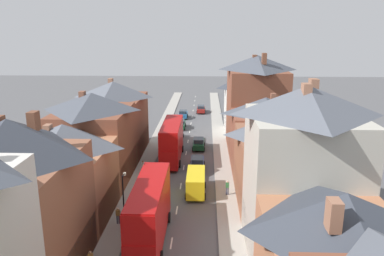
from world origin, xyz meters
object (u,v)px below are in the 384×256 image
(pedestrian_far_left, at_px, (143,166))
(street_lamp, at_px, (124,199))
(double_decker_bus_lead, at_px, (172,140))
(car_parked_left_b, at_px, (197,163))
(car_near_blue, at_px, (183,114))
(car_mid_white, at_px, (177,134))
(delivery_van, at_px, (196,182))
(car_parked_left_a, at_px, (201,109))
(car_far_grey, at_px, (180,124))
(pedestrian_mid_right, at_px, (227,187))
(pedestrian_mid_left, at_px, (118,215))
(car_mid_black, at_px, (199,143))
(double_decker_bus_mid_street, at_px, (150,211))
(car_near_silver, at_px, (147,197))

(pedestrian_far_left, height_order, street_lamp, street_lamp)
(double_decker_bus_lead, height_order, car_parked_left_b, double_decker_bus_lead)
(car_near_blue, relative_size, car_mid_white, 0.93)
(delivery_van, bearing_deg, car_parked_left_b, 90.00)
(car_parked_left_a, distance_m, car_far_grey, 14.15)
(car_near_blue, distance_m, pedestrian_mid_right, 37.49)
(pedestrian_mid_left, relative_size, street_lamp, 0.29)
(car_mid_white, height_order, car_far_grey, car_mid_white)
(car_mid_black, relative_size, car_parked_left_b, 0.91)
(double_decker_bus_lead, height_order, car_parked_left_a, double_decker_bus_lead)
(car_mid_white, xyz_separation_m, pedestrian_mid_left, (-3.39, -28.14, 0.18))
(pedestrian_mid_right, bearing_deg, delivery_van, 172.05)
(car_near_blue, xyz_separation_m, car_parked_left_a, (3.60, 5.43, -0.01))
(car_far_grey, bearing_deg, double_decker_bus_mid_street, -90.01)
(double_decker_bus_lead, distance_m, car_mid_black, 6.54)
(car_mid_black, relative_size, car_far_grey, 0.92)
(car_far_grey, xyz_separation_m, pedestrian_far_left, (-3.18, -22.56, 0.21))
(car_mid_white, bearing_deg, car_parked_left_b, -75.05)
(delivery_van, height_order, pedestrian_mid_right, delivery_van)
(double_decker_bus_lead, xyz_separation_m, pedestrian_mid_left, (-3.38, -18.17, -1.78))
(car_parked_left_b, relative_size, delivery_van, 0.87)
(car_parked_left_a, xyz_separation_m, car_mid_black, (0.00, -25.72, 0.04))
(double_decker_bus_mid_street, bearing_deg, car_near_silver, 100.70)
(delivery_van, xyz_separation_m, pedestrian_mid_right, (3.44, -0.48, -0.30))
(car_near_silver, bearing_deg, car_mid_white, 86.90)
(pedestrian_mid_right, bearing_deg, car_mid_white, 108.20)
(car_parked_left_a, bearing_deg, car_near_silver, -96.24)
(pedestrian_mid_left, bearing_deg, car_parked_left_a, 81.87)
(pedestrian_far_left, bearing_deg, car_parked_left_b, 15.87)
(car_mid_black, bearing_deg, car_parked_left_a, 90.00)
(delivery_van, bearing_deg, car_far_grey, 97.31)
(car_near_silver, bearing_deg, double_decker_bus_mid_street, -79.30)
(car_far_grey, bearing_deg, pedestrian_mid_left, -95.49)
(double_decker_bus_lead, height_order, delivery_van, double_decker_bus_lead)
(double_decker_bus_mid_street, distance_m, street_lamp, 2.80)
(double_decker_bus_mid_street, bearing_deg, pedestrian_mid_left, 141.78)
(car_mid_black, relative_size, pedestrian_far_left, 2.55)
(car_far_grey, xyz_separation_m, pedestrian_mid_right, (7.04, -28.56, 0.21))
(car_mid_black, xyz_separation_m, car_parked_left_b, (0.00, -8.59, -0.01))
(delivery_van, relative_size, pedestrian_mid_right, 3.23)
(car_mid_white, distance_m, delivery_van, 21.25)
(delivery_van, bearing_deg, street_lamp, -125.23)
(car_near_blue, height_order, pedestrian_mid_right, pedestrian_mid_right)
(car_near_blue, xyz_separation_m, car_mid_black, (3.60, -20.30, 0.03))
(delivery_van, bearing_deg, car_mid_white, 99.76)
(double_decker_bus_lead, distance_m, double_decker_bus_mid_street, 20.83)
(double_decker_bus_lead, distance_m, car_parked_left_a, 31.08)
(pedestrian_mid_left, height_order, pedestrian_mid_right, same)
(car_mid_black, xyz_separation_m, pedestrian_mid_right, (3.44, -16.53, 0.18))
(double_decker_bus_lead, xyz_separation_m, pedestrian_far_left, (-3.17, -5.44, -1.78))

